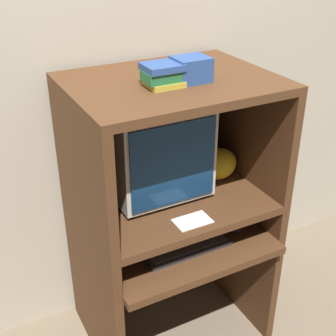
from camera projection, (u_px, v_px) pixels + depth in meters
wall_back at (133, 67)px, 2.20m from camera, size 6.00×0.06×2.60m
desk_base at (175, 271)px, 2.29m from camera, size 0.85×0.70×0.63m
desk_monitor_shelf at (171, 202)px, 2.15m from camera, size 0.85×0.65×0.18m
hutch_upper at (168, 119)px, 1.99m from camera, size 0.85×0.65×0.54m
crt_monitor at (152, 147)px, 2.07m from camera, size 0.42×0.42×0.42m
keyboard at (186, 246)px, 2.07m from camera, size 0.40×0.15×0.03m
mouse at (236, 229)px, 2.18m from camera, size 0.07×0.05×0.03m
snack_bag at (218, 164)px, 2.23m from camera, size 0.19×0.14×0.15m
book_stack at (163, 75)px, 1.77m from camera, size 0.15×0.12×0.09m
paper_card at (192, 221)px, 1.94m from camera, size 0.15×0.10×0.00m
storage_box at (191, 69)px, 1.83m from camera, size 0.14×0.12×0.10m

